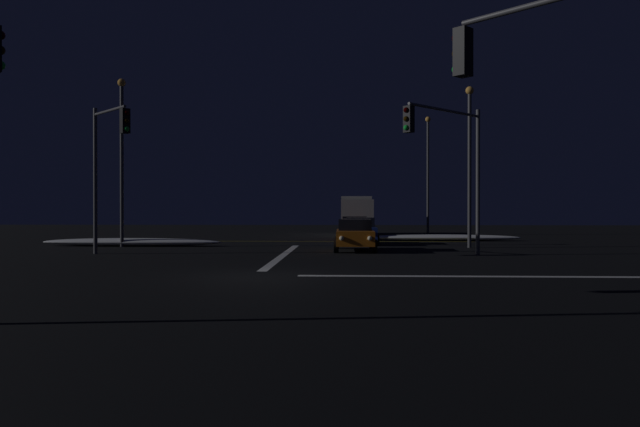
{
  "coord_description": "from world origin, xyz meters",
  "views": [
    {
      "loc": [
        2.72,
        -18.61,
        2.06
      ],
      "look_at": [
        1.5,
        11.94,
        1.84
      ],
      "focal_mm": 33.87,
      "sensor_mm": 36.0,
      "label": 1
    }
  ],
  "objects_px": {
    "traffic_signal_ne": "(451,151)",
    "streetlamp_right_near": "(470,154)",
    "sedan_orange": "(355,235)",
    "traffic_signal_nw": "(107,153)",
    "box_truck": "(356,214)",
    "streetlamp_left_near": "(122,150)",
    "sedan_red": "(354,228)",
    "traffic_signal_se": "(592,79)",
    "sedan_blue": "(360,231)",
    "streetlamp_right_far": "(428,167)"
  },
  "relations": [
    {
      "from": "box_truck",
      "to": "traffic_signal_ne",
      "type": "xyz_separation_m",
      "value": [
        3.57,
        -22.56,
        2.83
      ]
    },
    {
      "from": "box_truck",
      "to": "streetlamp_left_near",
      "type": "relative_size",
      "value": 0.9
    },
    {
      "from": "sedan_blue",
      "to": "box_truck",
      "type": "xyz_separation_m",
      "value": [
        0.02,
        12.89,
        0.91
      ]
    },
    {
      "from": "traffic_signal_se",
      "to": "traffic_signal_nw",
      "type": "distance_m",
      "value": 21.38
    },
    {
      "from": "sedan_blue",
      "to": "streetlamp_right_near",
      "type": "distance_m",
      "value": 7.73
    },
    {
      "from": "sedan_blue",
      "to": "traffic_signal_nw",
      "type": "xyz_separation_m",
      "value": [
        -11.51,
        -9.12,
        3.75
      ]
    },
    {
      "from": "traffic_signal_nw",
      "to": "streetlamp_right_near",
      "type": "bearing_deg",
      "value": 19.48
    },
    {
      "from": "sedan_red",
      "to": "traffic_signal_nw",
      "type": "xyz_separation_m",
      "value": [
        -11.26,
        -14.65,
        3.75
      ]
    },
    {
      "from": "traffic_signal_ne",
      "to": "streetlamp_right_near",
      "type": "xyz_separation_m",
      "value": [
        2.16,
        6.66,
        0.45
      ]
    },
    {
      "from": "streetlamp_left_near",
      "to": "sedan_red",
      "type": "bearing_deg",
      "value": 33.59
    },
    {
      "from": "traffic_signal_ne",
      "to": "traffic_signal_nw",
      "type": "bearing_deg",
      "value": 177.91
    },
    {
      "from": "sedan_red",
      "to": "traffic_signal_se",
      "type": "xyz_separation_m",
      "value": [
        3.86,
        -29.76,
        3.66
      ]
    },
    {
      "from": "traffic_signal_se",
      "to": "streetlamp_right_far",
      "type": "xyz_separation_m",
      "value": [
        2.15,
        37.22,
        0.97
      ]
    },
    {
      "from": "sedan_blue",
      "to": "traffic_signal_ne",
      "type": "distance_m",
      "value": 10.97
    },
    {
      "from": "sedan_blue",
      "to": "traffic_signal_se",
      "type": "height_order",
      "value": "traffic_signal_se"
    },
    {
      "from": "traffic_signal_ne",
      "to": "streetlamp_right_far",
      "type": "xyz_separation_m",
      "value": [
        2.16,
        22.66,
        0.89
      ]
    },
    {
      "from": "sedan_orange",
      "to": "traffic_signal_nw",
      "type": "xyz_separation_m",
      "value": [
        -11.09,
        -3.5,
        3.75
      ]
    },
    {
      "from": "sedan_red",
      "to": "box_truck",
      "type": "distance_m",
      "value": 7.42
    },
    {
      "from": "traffic_signal_se",
      "to": "traffic_signal_nw",
      "type": "height_order",
      "value": "traffic_signal_nw"
    },
    {
      "from": "traffic_signal_nw",
      "to": "streetlamp_left_near",
      "type": "height_order",
      "value": "streetlamp_left_near"
    },
    {
      "from": "traffic_signal_ne",
      "to": "traffic_signal_nw",
      "type": "distance_m",
      "value": 15.12
    },
    {
      "from": "sedan_blue",
      "to": "traffic_signal_nw",
      "type": "height_order",
      "value": "traffic_signal_nw"
    },
    {
      "from": "sedan_blue",
      "to": "streetlamp_right_near",
      "type": "xyz_separation_m",
      "value": [
        5.75,
        -3.01,
        4.2
      ]
    },
    {
      "from": "sedan_orange",
      "to": "sedan_blue",
      "type": "distance_m",
      "value": 5.64
    },
    {
      "from": "sedan_red",
      "to": "streetlamp_left_near",
      "type": "height_order",
      "value": "streetlamp_left_near"
    },
    {
      "from": "sedan_blue",
      "to": "sedan_red",
      "type": "bearing_deg",
      "value": 92.65
    },
    {
      "from": "box_truck",
      "to": "traffic_signal_ne",
      "type": "distance_m",
      "value": 23.02
    },
    {
      "from": "traffic_signal_nw",
      "to": "streetlamp_right_near",
      "type": "relative_size",
      "value": 0.78
    },
    {
      "from": "traffic_signal_ne",
      "to": "streetlamp_right_near",
      "type": "bearing_deg",
      "value": 72.05
    },
    {
      "from": "traffic_signal_se",
      "to": "traffic_signal_ne",
      "type": "xyz_separation_m",
      "value": [
        -0.01,
        14.56,
        0.08
      ]
    },
    {
      "from": "traffic_signal_nw",
      "to": "streetlamp_right_near",
      "type": "distance_m",
      "value": 18.32
    },
    {
      "from": "sedan_orange",
      "to": "traffic_signal_nw",
      "type": "relative_size",
      "value": 0.64
    },
    {
      "from": "sedan_orange",
      "to": "streetlamp_left_near",
      "type": "distance_m",
      "value": 13.72
    },
    {
      "from": "streetlamp_right_far",
      "to": "box_truck",
      "type": "bearing_deg",
      "value": -179.02
    },
    {
      "from": "streetlamp_right_near",
      "to": "streetlamp_left_near",
      "type": "distance_m",
      "value": 18.88
    },
    {
      "from": "traffic_signal_nw",
      "to": "streetlamp_right_far",
      "type": "bearing_deg",
      "value": 52.01
    },
    {
      "from": "sedan_orange",
      "to": "streetlamp_left_near",
      "type": "xyz_separation_m",
      "value": [
        -12.7,
        2.61,
        4.49
      ]
    },
    {
      "from": "box_truck",
      "to": "sedan_blue",
      "type": "bearing_deg",
      "value": -90.1
    },
    {
      "from": "streetlamp_left_near",
      "to": "streetlamp_right_far",
      "type": "bearing_deg",
      "value": 40.29
    },
    {
      "from": "traffic_signal_se",
      "to": "streetlamp_right_near",
      "type": "relative_size",
      "value": 0.74
    },
    {
      "from": "sedan_red",
      "to": "streetlamp_right_far",
      "type": "xyz_separation_m",
      "value": [
        6.01,
        7.46,
        4.63
      ]
    },
    {
      "from": "sedan_orange",
      "to": "streetlamp_right_near",
      "type": "bearing_deg",
      "value": 22.91
    },
    {
      "from": "sedan_blue",
      "to": "traffic_signal_se",
      "type": "relative_size",
      "value": 0.68
    },
    {
      "from": "traffic_signal_se",
      "to": "streetlamp_right_far",
      "type": "distance_m",
      "value": 37.3
    },
    {
      "from": "sedan_orange",
      "to": "sedan_blue",
      "type": "xyz_separation_m",
      "value": [
        0.43,
        5.62,
        0.0
      ]
    },
    {
      "from": "streetlamp_right_far",
      "to": "traffic_signal_ne",
      "type": "bearing_deg",
      "value": -95.44
    },
    {
      "from": "traffic_signal_nw",
      "to": "box_truck",
      "type": "bearing_deg",
      "value": 62.34
    },
    {
      "from": "traffic_signal_ne",
      "to": "streetlamp_right_far",
      "type": "height_order",
      "value": "streetlamp_right_far"
    },
    {
      "from": "box_truck",
      "to": "streetlamp_left_near",
      "type": "bearing_deg",
      "value": -129.57
    },
    {
      "from": "sedan_red",
      "to": "traffic_signal_se",
      "type": "distance_m",
      "value": 30.24
    }
  ]
}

